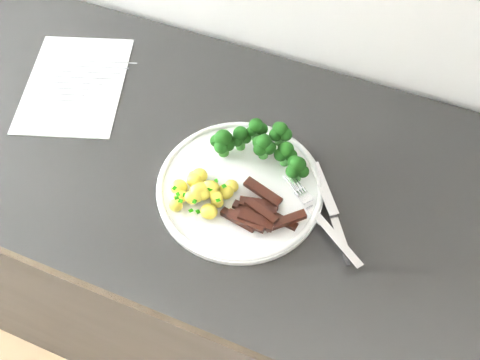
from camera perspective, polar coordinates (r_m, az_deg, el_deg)
name	(u,v)px	position (r m, az deg, el deg)	size (l,w,h in m)	color
counter	(206,261)	(1.37, -3.67, -8.70)	(2.41, 0.60, 0.90)	black
recipe_paper	(75,84)	(1.15, -17.43, 9.90)	(0.28, 0.33, 0.00)	white
plate	(240,187)	(0.93, 0.00, -0.75)	(0.30, 0.30, 0.02)	white
broccoli	(263,145)	(0.93, 2.52, 3.86)	(0.19, 0.10, 0.06)	#2A6A21
potatoes	(202,191)	(0.90, -4.13, -1.21)	(0.11, 0.10, 0.04)	yellow
beef_strips	(258,213)	(0.89, 2.00, -3.55)	(0.14, 0.09, 0.03)	black
fork	(323,222)	(0.89, 9.00, -4.50)	(0.18, 0.14, 0.02)	silver
knife	(336,224)	(0.90, 10.31, -4.73)	(0.13, 0.18, 0.02)	silver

